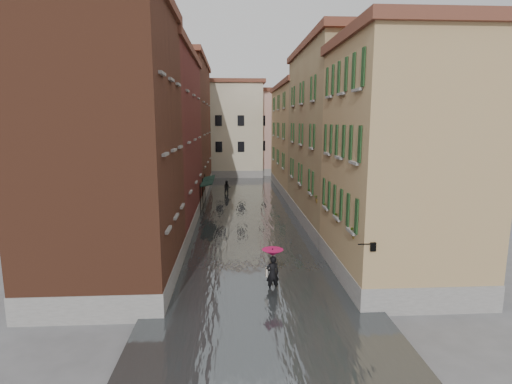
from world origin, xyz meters
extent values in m
plane|color=#58585B|center=(0.00, 0.00, 0.00)|extent=(120.00, 120.00, 0.00)
cube|color=#474B4E|center=(0.00, 13.00, 0.10)|extent=(10.00, 60.00, 0.20)
cube|color=brown|center=(-7.00, -2.00, 6.50)|extent=(6.00, 8.00, 13.00)
cube|color=maroon|center=(-7.00, 9.00, 6.25)|extent=(6.00, 14.00, 12.50)
cube|color=brown|center=(-7.00, 24.00, 7.00)|extent=(6.00, 16.00, 14.00)
cube|color=tan|center=(7.00, -2.00, 5.75)|extent=(6.00, 8.00, 11.50)
cube|color=#97865B|center=(7.00, 9.00, 6.50)|extent=(6.00, 14.00, 13.00)
cube|color=tan|center=(7.00, 24.00, 5.75)|extent=(6.00, 16.00, 11.50)
cube|color=beige|center=(-3.00, 38.00, 6.50)|extent=(12.00, 9.00, 13.00)
cube|color=tan|center=(6.00, 40.00, 6.00)|extent=(10.00, 9.00, 12.00)
cube|color=#142D23|center=(-3.45, 13.84, 2.55)|extent=(1.09, 2.74, 0.31)
cylinder|color=black|center=(-3.95, 12.47, 1.40)|extent=(0.06, 0.06, 2.80)
cylinder|color=black|center=(-3.95, 15.22, 1.40)|extent=(0.06, 0.06, 2.80)
cube|color=#142D23|center=(-3.45, 16.89, 2.55)|extent=(1.09, 2.96, 0.31)
cylinder|color=black|center=(-3.95, 15.41, 1.40)|extent=(0.06, 0.06, 2.80)
cylinder|color=black|center=(-3.95, 18.37, 1.40)|extent=(0.06, 0.06, 2.80)
cylinder|color=black|center=(4.05, -6.00, 3.10)|extent=(0.60, 0.05, 0.05)
cube|color=black|center=(4.35, -6.00, 3.00)|extent=(0.22, 0.22, 0.35)
cube|color=beige|center=(4.35, -6.00, 3.00)|extent=(0.14, 0.14, 0.24)
cube|color=maroon|center=(4.12, -4.60, 3.15)|extent=(0.22, 0.85, 0.18)
imported|color=#265926|center=(4.12, -4.60, 3.57)|extent=(0.59, 0.51, 0.66)
cube|color=maroon|center=(4.12, -1.88, 3.15)|extent=(0.22, 0.85, 0.18)
imported|color=#265926|center=(4.12, -1.88, 3.57)|extent=(0.59, 0.51, 0.66)
cube|color=maroon|center=(4.12, 0.57, 3.15)|extent=(0.22, 0.85, 0.18)
imported|color=#265926|center=(4.12, 0.57, 3.57)|extent=(0.59, 0.51, 0.66)
cube|color=maroon|center=(4.12, 2.98, 3.15)|extent=(0.22, 0.85, 0.18)
imported|color=#265926|center=(4.12, 2.98, 3.57)|extent=(0.59, 0.51, 0.66)
cube|color=maroon|center=(4.12, 5.25, 3.15)|extent=(0.22, 0.85, 0.18)
imported|color=#265926|center=(4.12, 5.25, 3.57)|extent=(0.59, 0.51, 0.66)
imported|color=black|center=(0.63, -3.31, 0.87)|extent=(0.72, 0.55, 1.74)
cube|color=#BFB19E|center=(0.35, -3.26, 0.95)|extent=(0.08, 0.30, 0.38)
cylinder|color=black|center=(0.63, -3.31, 1.35)|extent=(0.02, 0.02, 1.00)
cone|color=#BB0C49|center=(0.63, -3.31, 1.92)|extent=(1.03, 1.03, 0.28)
imported|color=black|center=(-1.80, 21.62, 0.80)|extent=(0.81, 0.64, 1.61)
camera|label=1|loc=(-1.20, -20.95, 7.92)|focal=28.00mm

